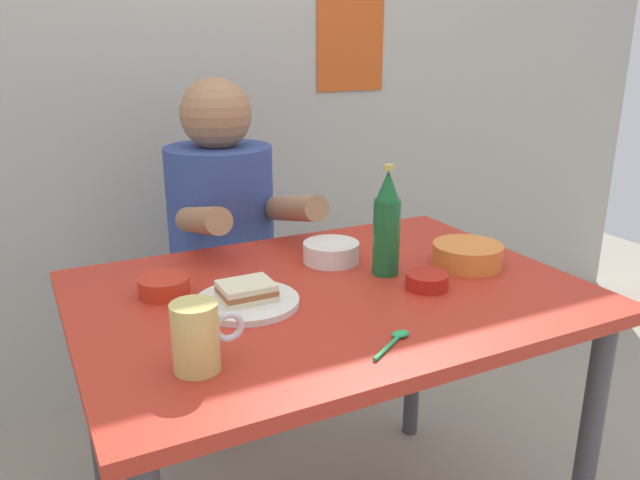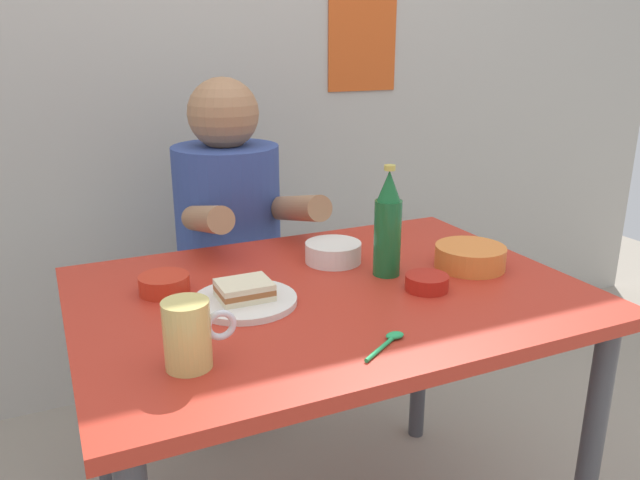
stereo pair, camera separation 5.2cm
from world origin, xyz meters
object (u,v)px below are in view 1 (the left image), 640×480
Objects in this scene: stool at (227,337)px; person_seated at (222,214)px; beer_mug at (197,336)px; beer_bottle at (387,226)px; sandwich at (247,291)px; rice_bowl_white at (331,251)px; dining_table at (330,327)px; plate_orange at (248,303)px.

person_seated is (0.00, -0.01, 0.42)m from stool.
beer_bottle is (0.52, 0.24, 0.06)m from beer_mug.
stool is 0.82m from beer_bottle.
sandwich is at bearing -103.72° from person_seated.
beer_bottle is 1.87× the size of rice_bowl_white.
beer_mug is at bearing -128.33° from sandwich.
beer_bottle reaches higher than beer_mug.
stool is at bearing 108.87° from beer_bottle.
plate_orange is at bearing -178.99° from dining_table.
beer_mug is at bearing -140.49° from rice_bowl_white.
beer_mug is (-0.32, -0.83, 0.03)m from person_seated.
person_seated is at bearing 105.76° from rice_bowl_white.
sandwich is 0.37m from beer_bottle.
plate_orange is 1.57× the size of rice_bowl_white.
beer_bottle is at bearing -59.81° from rice_bowl_white.
rice_bowl_white is (0.09, 0.16, 0.12)m from dining_table.
rice_bowl_white is (0.45, 0.37, -0.03)m from beer_mug.
stool is 0.42m from person_seated.
plate_orange is 1.75× the size of beer_mug.
plate_orange is (-0.15, -0.62, -0.02)m from person_seated.
beer_bottle is (0.21, -0.59, 0.09)m from person_seated.
beer_bottle reaches higher than dining_table.
sandwich and rice_bowl_white have the same top height.
plate_orange is at bearing -103.49° from stool.
beer_bottle reaches higher than stool.
person_seated reaches higher than beer_bottle.
sandwich is 0.42× the size of beer_bottle.
beer_mug reaches higher than dining_table.
rice_bowl_white reaches higher than stool.
plate_orange is at bearing -175.32° from beer_bottle.
dining_table reaches higher than stool.
dining_table is 0.45m from beer_mug.
beer_bottle is at bearing 9.10° from dining_table.
beer_mug is (-0.32, -0.84, 0.45)m from stool.
dining_table is 0.22m from plate_orange.
dining_table is 7.86× the size of rice_bowl_white.
sandwich reaches higher than plate_orange.
stool is 4.09× the size of sandwich.
beer_mug is 0.90× the size of rice_bowl_white.
plate_orange is 0.38m from beer_bottle.
person_seated is at bearing 76.28° from plate_orange.
beer_mug is (-0.17, -0.21, 0.05)m from plate_orange.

